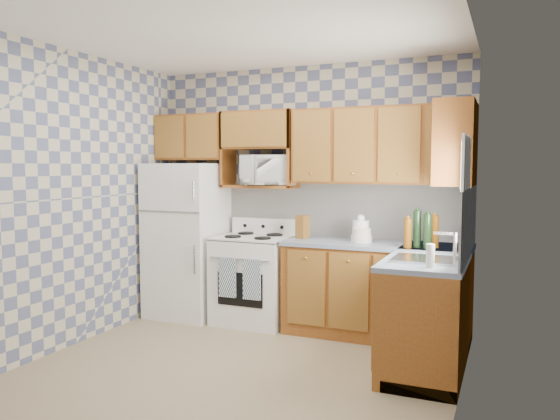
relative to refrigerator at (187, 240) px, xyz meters
The scene contains 30 objects.
floor 1.97m from the refrigerator, 44.43° to the right, with size 3.40×3.40×0.00m, color #857357.
back_wall 1.42m from the refrigerator, 15.35° to the left, with size 3.40×0.02×2.70m, color slate.
right_wall 3.27m from the refrigerator, 22.79° to the right, with size 0.02×3.20×2.70m, color slate.
backsplash_back 1.75m from the refrigerator, 11.47° to the left, with size 2.60×0.01×0.56m, color silver.
backsplash_right 3.02m from the refrigerator, ahead, with size 0.01×1.60×0.56m, color silver.
refrigerator is the anchor object (origin of this frame).
stove_body 0.89m from the refrigerator, ahead, with size 0.76×0.65×0.90m, color white.
cooktop 0.81m from the refrigerator, ahead, with size 0.76×0.65×0.03m, color silver.
backguard 0.87m from the refrigerator, 20.44° to the left, with size 0.76×0.08×0.17m, color white.
dish_towel_left 0.81m from the refrigerator, 25.38° to the right, with size 0.19×0.03×0.40m, color navy.
dish_towel_right 1.05m from the refrigerator, 18.69° to the right, with size 0.19×0.03×0.40m, color navy.
base_cabinets_back 2.14m from the refrigerator, ahead, with size 1.75×0.60×0.88m, color brown.
base_cabinets_right 2.74m from the refrigerator, ahead, with size 0.60×1.60×0.88m, color brown.
countertop_back 2.10m from the refrigerator, ahead, with size 1.77×0.63×0.04m, color slate.
countertop_right 2.71m from the refrigerator, ahead, with size 0.63×1.60×0.04m, color slate.
upper_cabinets_back 2.34m from the refrigerator, ahead, with size 1.75×0.33×0.74m, color brown.
upper_cabinets_fridge 1.15m from the refrigerator, 94.64° to the left, with size 0.82×0.33×0.50m, color brown.
upper_cabinets_right 2.99m from the refrigerator, ahead, with size 0.33×0.70×0.74m, color brown.
microwave_shelf 1.02m from the refrigerator, 12.94° to the left, with size 0.80×0.33×0.03m, color brown.
microwave 1.20m from the refrigerator, 10.93° to the left, with size 0.58×0.39×0.32m, color white.
sink 2.79m from the refrigerator, 16.65° to the right, with size 0.48×0.40×0.03m, color #B7B7BC.
window 3.13m from the refrigerator, 15.12° to the right, with size 0.02×0.66×0.86m, color silver.
bottle_0 2.52m from the refrigerator, ahead, with size 0.07×0.07×0.33m, color black.
bottle_1 2.62m from the refrigerator, ahead, with size 0.07×0.07×0.31m, color black.
bottle_2 2.66m from the refrigerator, ahead, with size 0.07×0.07×0.29m, color #5D340A.
bottle_3 2.45m from the refrigerator, ahead, with size 0.07×0.07×0.27m, color #5D340A.
knife_block 1.35m from the refrigerator, ahead, with size 0.11×0.11×0.23m, color brown.
electric_kettle 1.94m from the refrigerator, ahead, with size 0.16×0.16×0.20m, color white.
food_containers 1.96m from the refrigerator, ahead, with size 0.20×0.20×0.13m, color beige, non-canonical shape.
soap_bottle 2.95m from the refrigerator, 21.16° to the right, with size 0.06×0.06×0.17m, color beige.
Camera 1 is at (2.00, -3.84, 1.65)m, focal length 35.00 mm.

